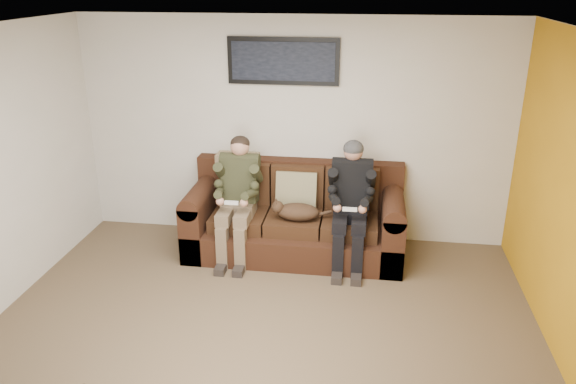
% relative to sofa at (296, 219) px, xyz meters
% --- Properties ---
extents(floor, '(5.00, 5.00, 0.00)m').
position_rel_sofa_xyz_m(floor, '(-0.09, -1.84, -0.37)').
color(floor, brown).
rests_on(floor, ground).
extents(ceiling, '(5.00, 5.00, 0.00)m').
position_rel_sofa_xyz_m(ceiling, '(-0.09, -1.84, 2.23)').
color(ceiling, silver).
rests_on(ceiling, ground).
extents(wall_back, '(5.00, 0.00, 5.00)m').
position_rel_sofa_xyz_m(wall_back, '(-0.09, 0.41, 0.93)').
color(wall_back, beige).
rests_on(wall_back, ground).
extents(sofa, '(2.41, 1.04, 0.99)m').
position_rel_sofa_xyz_m(sofa, '(0.00, 0.00, 0.00)').
color(sofa, '#341A0F').
rests_on(sofa, ground).
extents(throw_pillow, '(0.46, 0.22, 0.46)m').
position_rel_sofa_xyz_m(throw_pillow, '(0.00, 0.05, 0.33)').
color(throw_pillow, '#837B56').
rests_on(throw_pillow, sofa).
extents(throw_blanket, '(0.49, 0.24, 0.09)m').
position_rel_sofa_xyz_m(throw_blanket, '(-0.73, 0.30, 0.61)').
color(throw_blanket, tan).
rests_on(throw_blanket, sofa).
extents(person_left, '(0.51, 0.87, 1.34)m').
position_rel_sofa_xyz_m(person_left, '(-0.62, -0.20, 0.39)').
color(person_left, brown).
rests_on(person_left, sofa).
extents(person_right, '(0.51, 0.86, 1.35)m').
position_rel_sofa_xyz_m(person_right, '(0.62, -0.20, 0.39)').
color(person_right, black).
rests_on(person_right, sofa).
extents(cat, '(0.66, 0.26, 0.24)m').
position_rel_sofa_xyz_m(cat, '(0.04, -0.27, 0.21)').
color(cat, '#492F1D').
rests_on(cat, sofa).
extents(framed_poster, '(1.25, 0.05, 0.52)m').
position_rel_sofa_xyz_m(framed_poster, '(-0.20, 0.38, 1.73)').
color(framed_poster, black).
rests_on(framed_poster, wall_back).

